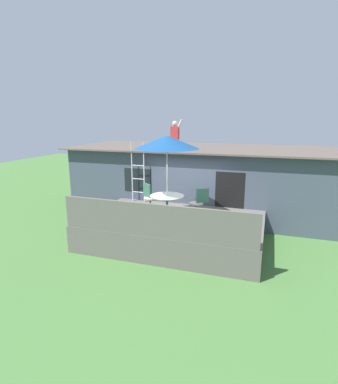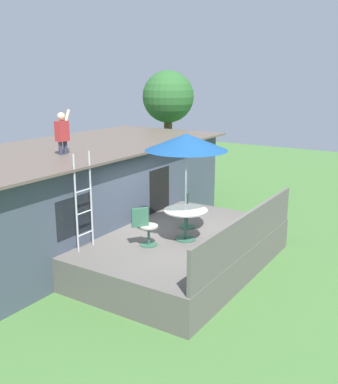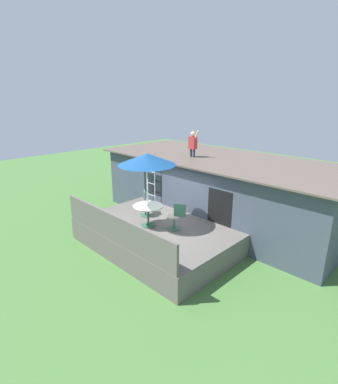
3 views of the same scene
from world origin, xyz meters
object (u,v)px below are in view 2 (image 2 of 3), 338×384
Objects in this scene: backyard_tree at (168,99)px; patio_chair_right at (187,209)px; patio_table at (186,216)px; patio_chair_left at (146,227)px; patio_umbrella at (186,142)px; step_ladder at (84,202)px; person_figure at (62,130)px.

patio_chair_right is at bearing -143.67° from backyard_tree.
patio_table is at bearing -144.62° from backyard_tree.
patio_umbrella is at bearing 0.00° from patio_chair_left.
person_figure is at bearing 57.90° from step_ladder.
backyard_tree is (7.08, 5.03, 0.54)m from patio_umbrella.
patio_chair_left is (-0.83, 0.58, -1.89)m from patio_umbrella.
patio_table is at bearing 0.00° from patio_chair_left.
backyard_tree is at bearing 64.25° from patio_chair_left.
patio_chair_left is (0.86, -1.06, -0.64)m from step_ladder.
patio_chair_right reaches higher than patio_table.
patio_chair_right is at bearing 31.09° from patio_chair_left.
patio_umbrella is 2.76× the size of patio_chair_left.
step_ladder is 2.39× the size of patio_chair_right.
person_figure is 1.21× the size of patio_chair_right.
person_figure reaches higher than patio_umbrella.
step_ladder is at bearing -158.84° from backyard_tree.
patio_table is 1.01m from patio_chair_left.
patio_chair_right is at bearing 27.99° from patio_table.
patio_table is 1.13× the size of patio_chair_left.
patio_umbrella is at bearing -44.21° from step_ladder.
backyard_tree is (7.08, 5.03, 2.30)m from patio_table.
patio_umbrella reaches higher than patio_table.
patio_chair_left is 0.19× the size of backyard_tree.
patio_chair_left is at bearing -31.76° from patio_chair_right.
patio_chair_left is at bearing 145.14° from patio_table.
patio_umbrella is at bearing -153.43° from patio_table.
backyard_tree is at bearing 35.38° from patio_umbrella.
patio_chair_right is 0.19× the size of backyard_tree.
patio_chair_right is at bearing 27.99° from patio_umbrella.
patio_table is at bearing -44.21° from step_ladder.
patio_table is 1.00m from patio_chair_right.
person_figure is at bearing 103.14° from patio_umbrella.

